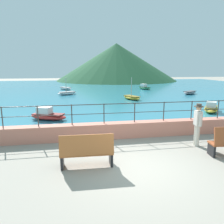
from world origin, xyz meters
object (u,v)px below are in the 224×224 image
object	(u,v)px
bench_main	(87,151)
boat_2	(67,93)
person_walking	(198,122)
boat_5	(66,88)
boat_4	(132,97)
boat_7	(211,108)
boat_3	(48,115)
boat_0	(190,92)
boat_1	(144,87)

from	to	relation	value
bench_main	boat_2	bearing A→B (deg)	93.17
person_walking	boat_5	xyz separation A→B (m)	(-5.96, 23.54, -0.72)
bench_main	boat_4	xyz separation A→B (m)	(5.30, 13.98, -0.30)
bench_main	boat_4	world-z (taller)	boat_4
boat_7	boat_2	bearing A→B (deg)	131.25
person_walking	boat_4	distance (m)	12.79
boat_3	boat_7	xyz separation A→B (m)	(11.20, 0.39, 0.00)
boat_0	boat_7	bearing A→B (deg)	-111.68
boat_4	bench_main	bearing A→B (deg)	-110.76
boat_1	boat_4	world-z (taller)	boat_4
person_walking	boat_2	size ratio (longest dim) A/B	0.71
bench_main	boat_0	size ratio (longest dim) A/B	0.71
boat_1	boat_2	world-z (taller)	boat_2
boat_3	boat_2	bearing A→B (deg)	85.86
person_walking	boat_2	world-z (taller)	boat_2
boat_0	boat_1	world-z (taller)	boat_1
boat_1	boat_7	world-z (taller)	same
boat_1	boat_7	distance (m)	16.20
boat_2	boat_4	size ratio (longest dim) A/B	0.99
boat_3	boat_7	bearing A→B (deg)	1.97
boat_2	boat_4	distance (m)	8.05
boat_0	boat_5	xyz separation A→B (m)	(-14.57, 7.77, 0.00)
boat_0	boat_4	xyz separation A→B (m)	(-7.88, -3.01, 0.01)
boat_0	boat_7	size ratio (longest dim) A/B	1.01
bench_main	person_walking	distance (m)	4.75
boat_3	boat_7	world-z (taller)	same
boat_1	boat_5	size ratio (longest dim) A/B	1.04
person_walking	boat_1	xyz separation A→B (m)	(5.16, 22.12, -0.65)
bench_main	person_walking	world-z (taller)	person_walking
boat_0	boat_7	xyz separation A→B (m)	(-3.91, -9.83, 0.07)
boat_1	boat_0	bearing A→B (deg)	-61.51
boat_1	boat_3	xyz separation A→B (m)	(-11.65, -16.58, 0.00)
bench_main	boat_7	world-z (taller)	bench_main
boat_1	boat_7	bearing A→B (deg)	-91.61
boat_2	boat_3	xyz separation A→B (m)	(-0.88, -12.15, 0.06)
person_walking	boat_7	world-z (taller)	person_walking
boat_1	boat_4	xyz separation A→B (m)	(-4.43, -9.37, -0.06)
boat_0	boat_3	size ratio (longest dim) A/B	0.98
boat_4	boat_7	distance (m)	7.89
boat_0	boat_3	bearing A→B (deg)	-145.93
person_walking	boat_3	distance (m)	8.57
boat_3	boat_5	bearing A→B (deg)	88.29
boat_7	boat_1	bearing A→B (deg)	88.39
boat_2	boat_7	size ratio (longest dim) A/B	1.03
boat_2	person_walking	bearing A→B (deg)	-72.40
boat_1	boat_2	xyz separation A→B (m)	(-10.77, -4.42, -0.06)
boat_3	boat_4	size ratio (longest dim) A/B	1.00
bench_main	boat_2	size ratio (longest dim) A/B	0.70
boat_5	boat_7	bearing A→B (deg)	-58.80
bench_main	boat_4	bearing A→B (deg)	69.24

